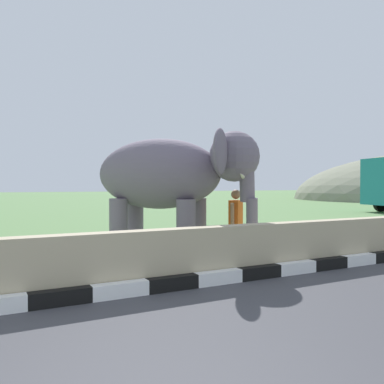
{
  "coord_description": "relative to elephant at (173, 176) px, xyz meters",
  "views": [
    {
      "loc": [
        -0.95,
        -2.26,
        1.76
      ],
      "look_at": [
        3.53,
        6.16,
        1.6
      ],
      "focal_mm": 37.74,
      "sensor_mm": 36.0,
      "label": 1
    }
  ],
  "objects": [
    {
      "name": "barrier_parapet",
      "position": [
        -1.19,
        -2.41,
        -1.48
      ],
      "size": [
        28.0,
        0.36,
        1.0
      ],
      "primitive_type": "cube",
      "color": "tan",
      "rests_on": "ground_plane"
    },
    {
      "name": "elephant",
      "position": [
        0.0,
        0.0,
        0.0
      ],
      "size": [
        3.83,
        3.84,
        3.0
      ],
      "color": "slate",
      "rests_on": "ground_plane"
    },
    {
      "name": "striped_curb",
      "position": [
        -3.54,
        -2.71,
        -1.86
      ],
      "size": [
        16.2,
        0.2,
        0.24
      ],
      "color": "white",
      "rests_on": "ground_plane"
    },
    {
      "name": "person_handler",
      "position": [
        1.38,
        -0.66,
        -1.05
      ],
      "size": [
        0.57,
        0.47,
        1.66
      ],
      "color": "navy",
      "rests_on": "ground_plane"
    }
  ]
}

